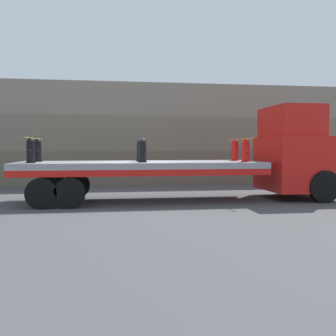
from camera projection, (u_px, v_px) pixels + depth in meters
name	position (u px, v px, depth m)	size (l,w,h in m)	color
ground_plane	(141.00, 201.00, 12.65)	(120.00, 120.00, 0.00)	#474749
rock_cliff	(131.00, 135.00, 19.19)	(60.00, 3.30, 4.94)	#665B4C
truck_cab	(297.00, 154.00, 13.38)	(2.22, 2.67, 3.26)	red
flatbed_trailer	(126.00, 169.00, 12.52)	(8.11, 2.61, 1.34)	gray
fire_hydrant_black_near_0	(31.00, 151.00, 11.51)	(0.30, 0.55, 0.77)	black
fire_hydrant_black_far_0	(38.00, 151.00, 12.61)	(0.30, 0.55, 0.77)	black
fire_hydrant_black_near_1	(143.00, 151.00, 12.01)	(0.30, 0.55, 0.77)	black
fire_hydrant_black_far_1	(140.00, 151.00, 13.11)	(0.30, 0.55, 0.77)	black
fire_hydrant_red_near_2	(246.00, 151.00, 12.52)	(0.30, 0.55, 0.77)	red
fire_hydrant_red_far_2	(235.00, 150.00, 13.61)	(0.30, 0.55, 0.77)	red
cargo_strap_rear	(34.00, 138.00, 12.04)	(0.05, 2.71, 0.01)	yellow
cargo_strap_middle	(240.00, 139.00, 13.04)	(0.05, 2.71, 0.01)	yellow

